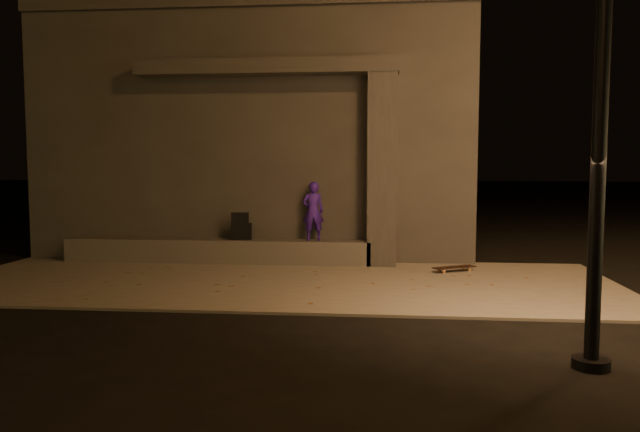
# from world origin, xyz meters

# --- Properties ---
(ground) EXTENTS (120.00, 120.00, 0.00)m
(ground) POSITION_xyz_m (0.00, 0.00, 0.00)
(ground) COLOR black
(ground) RESTS_ON ground
(sidewalk) EXTENTS (11.00, 4.40, 0.04)m
(sidewalk) POSITION_xyz_m (0.00, 2.00, 0.02)
(sidewalk) COLOR #6A655D
(sidewalk) RESTS_ON ground
(building) EXTENTS (9.00, 5.10, 5.22)m
(building) POSITION_xyz_m (-1.00, 6.49, 2.61)
(building) COLOR #393533
(building) RESTS_ON ground
(ledge) EXTENTS (6.00, 0.55, 0.45)m
(ledge) POSITION_xyz_m (-1.50, 3.75, 0.27)
(ledge) COLOR #595650
(ledge) RESTS_ON sidewalk
(column) EXTENTS (0.55, 0.55, 3.60)m
(column) POSITION_xyz_m (1.70, 3.75, 1.84)
(column) COLOR #393533
(column) RESTS_ON sidewalk
(canopy) EXTENTS (5.00, 0.70, 0.28)m
(canopy) POSITION_xyz_m (-0.50, 3.80, 3.78)
(canopy) COLOR #393533
(canopy) RESTS_ON column
(skateboarder) EXTENTS (0.46, 0.35, 1.13)m
(skateboarder) POSITION_xyz_m (0.39, 3.75, 1.06)
(skateboarder) COLOR #3D1AAB
(skateboarder) RESTS_ON ledge
(backpack) EXTENTS (0.41, 0.29, 0.54)m
(backpack) POSITION_xyz_m (-1.01, 3.75, 0.67)
(backpack) COLOR black
(backpack) RESTS_ON ledge
(skateboard) EXTENTS (0.82, 0.59, 0.09)m
(skateboard) POSITION_xyz_m (3.00, 3.10, 0.11)
(skateboard) COLOR black
(skateboard) RESTS_ON sidewalk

